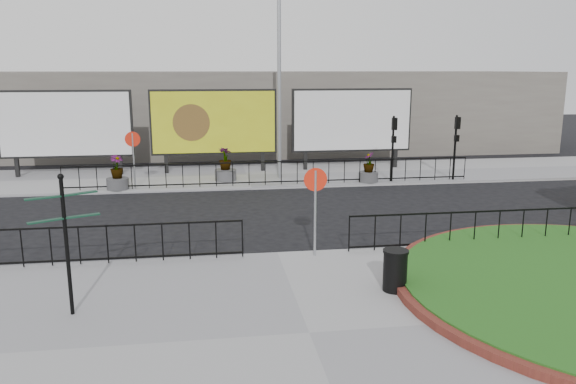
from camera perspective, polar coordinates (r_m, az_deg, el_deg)
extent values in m
plane|color=black|center=(16.02, -1.09, -6.54)|extent=(90.00, 90.00, 0.00)
cube|color=gray|center=(11.43, 2.17, -14.35)|extent=(30.00, 10.00, 0.12)
cube|color=gray|center=(27.58, -4.23, 1.65)|extent=(44.00, 6.00, 0.12)
cylinder|color=gray|center=(24.93, -15.39, 3.03)|extent=(0.07, 0.07, 2.40)
cylinder|color=red|center=(24.80, -15.52, 5.19)|extent=(0.64, 0.03, 0.64)
cylinder|color=white|center=(24.82, -15.51, 5.20)|extent=(0.50, 0.03, 0.50)
cylinder|color=gray|center=(15.41, 2.77, -2.19)|extent=(0.07, 0.07, 2.40)
cylinder|color=red|center=(15.20, 2.81, 1.27)|extent=(0.64, 0.03, 0.64)
cylinder|color=white|center=(15.21, 2.80, 1.29)|extent=(0.50, 0.03, 0.50)
cube|color=black|center=(29.80, -25.81, 2.34)|extent=(0.18, 0.18, 1.00)
cube|color=black|center=(28.71, -16.64, 2.73)|extent=(0.18, 0.18, 1.00)
cube|color=black|center=(28.91, -21.63, 6.44)|extent=(6.20, 0.25, 3.20)
cube|color=silver|center=(28.76, -21.70, 6.41)|extent=(6.00, 0.06, 3.00)
cube|color=black|center=(28.47, -12.26, 2.89)|extent=(0.18, 0.18, 1.00)
cube|color=black|center=(28.54, -2.59, 3.18)|extent=(0.18, 0.18, 1.00)
cube|color=black|center=(28.15, -7.53, 7.07)|extent=(6.20, 0.25, 3.20)
cube|color=#B7C31B|center=(27.99, -7.53, 7.04)|extent=(6.00, 0.06, 3.00)
cube|color=black|center=(28.83, 1.77, 3.29)|extent=(0.18, 0.18, 1.00)
cube|color=black|center=(30.04, 10.84, 3.44)|extent=(0.18, 0.18, 1.00)
cube|color=black|center=(29.10, 6.49, 7.27)|extent=(6.20, 0.25, 3.20)
cube|color=silver|center=(28.94, 6.57, 7.24)|extent=(6.00, 0.06, 3.00)
cylinder|color=gray|center=(26.25, -0.90, 11.16)|extent=(0.18, 0.18, 9.00)
cylinder|color=black|center=(26.07, 10.58, 4.33)|extent=(0.10, 0.10, 3.00)
cube|color=black|center=(25.83, 10.77, 6.81)|extent=(0.22, 0.18, 0.55)
cube|color=black|center=(25.90, 10.70, 5.27)|extent=(0.20, 0.16, 0.30)
cylinder|color=black|center=(27.19, 16.59, 4.35)|extent=(0.10, 0.10, 3.00)
cube|color=black|center=(26.95, 16.85, 6.73)|extent=(0.22, 0.18, 0.55)
cube|color=black|center=(27.02, 16.76, 5.25)|extent=(0.20, 0.16, 0.30)
cube|color=#645F58|center=(37.17, -5.42, 8.22)|extent=(40.00, 10.00, 5.00)
cylinder|color=black|center=(12.51, -21.55, -5.33)|extent=(0.08, 0.08, 2.92)
sphere|color=black|center=(12.15, -22.11, 1.46)|extent=(0.13, 0.13, 0.13)
cube|color=#0E3221|center=(12.18, -23.65, -0.55)|extent=(0.68, 0.38, 0.03)
cube|color=#0E3221|center=(12.34, -20.35, -0.13)|extent=(0.65, 0.46, 0.03)
cube|color=#0E3221|center=(12.25, -23.43, -2.72)|extent=(0.66, 0.44, 0.03)
cube|color=#0E3221|center=(12.39, -20.12, -2.28)|extent=(0.68, 0.38, 0.03)
cylinder|color=black|center=(13.43, 10.82, -7.94)|extent=(0.56, 0.56, 0.93)
cylinder|color=black|center=(13.26, 10.90, -5.94)|extent=(0.60, 0.60, 0.06)
cylinder|color=#4C4C4F|center=(25.20, -16.91, 0.82)|extent=(0.93, 0.93, 0.49)
imported|color=#1E4C14|center=(25.07, -17.02, 2.48)|extent=(0.78, 0.78, 1.00)
cylinder|color=#4C4C4F|center=(26.17, -6.36, 1.73)|extent=(0.99, 0.99, 0.51)
imported|color=#1E4C14|center=(26.04, -6.40, 3.42)|extent=(0.75, 0.75, 1.04)
cylinder|color=#4C4C4F|center=(25.95, 8.17, 1.53)|extent=(0.88, 0.88, 0.46)
imported|color=#1E4C14|center=(25.83, 8.22, 3.02)|extent=(0.52, 0.52, 0.91)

